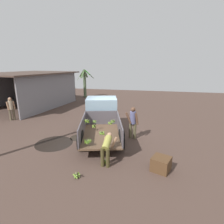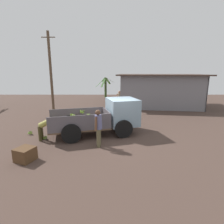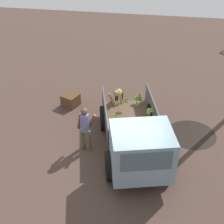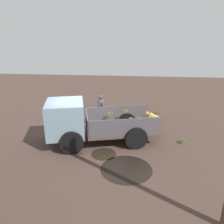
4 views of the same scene
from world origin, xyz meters
name	(u,v)px [view 2 (image 2 of 4)]	position (x,y,z in m)	size (l,w,h in m)	color
ground	(114,135)	(0.00, 0.00, 0.00)	(36.00, 36.00, 0.00)	#4A372F
mud_patch_0	(81,123)	(-2.29, 2.36, 0.00)	(1.90, 1.90, 0.01)	black
mud_patch_1	(93,127)	(-1.31, 1.38, 0.00)	(1.03, 1.03, 0.01)	black
cargo_truck	(113,115)	(-0.05, 0.45, 1.05)	(5.14, 3.08, 1.95)	brown
warehouse_shed	(164,83)	(5.19, 8.92, 2.33)	(9.08, 7.18, 3.21)	slate
utility_pole	(51,74)	(-4.85, 4.65, 3.25)	(1.03, 0.20, 6.40)	brown
banana_palm_0	(106,87)	(-0.99, 14.69, 1.46)	(2.53, 1.97, 2.74)	#40592D
person_foreground_visitor	(98,126)	(-0.75, -1.49, 0.97)	(0.37, 0.73, 1.75)	brown
person_worker_loading	(45,127)	(-3.50, -0.76, 0.73)	(0.83, 0.64, 1.19)	#413A1E
person_bystander_near_shed	(119,99)	(0.59, 7.39, 0.93)	(0.53, 0.44, 1.68)	brown
banana_bunch_on_ground_0	(45,137)	(-3.60, -0.65, 0.11)	(0.26, 0.26, 0.20)	brown
banana_bunch_on_ground_1	(30,133)	(-4.68, 0.05, 0.12)	(0.27, 0.27, 0.22)	brown
wooden_crate_0	(25,154)	(-3.52, -2.88, 0.27)	(0.65, 0.65, 0.53)	#50351F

